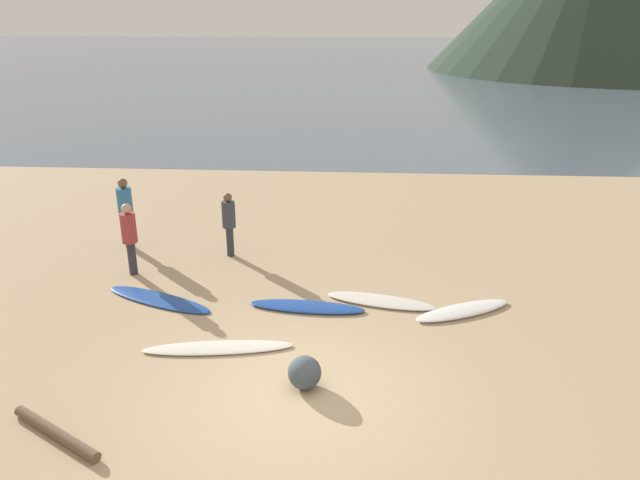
# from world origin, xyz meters

# --- Properties ---
(ground_plane) EXTENTS (120.00, 120.00, 0.20)m
(ground_plane) POSITION_xyz_m (0.00, 10.00, -0.10)
(ground_plane) COLOR tan
(ground_plane) RESTS_ON ground
(ocean_water) EXTENTS (140.00, 100.00, 0.01)m
(ocean_water) POSITION_xyz_m (0.00, 63.43, 0.00)
(ocean_water) COLOR slate
(ocean_water) RESTS_ON ground
(surfboard_0) EXTENTS (2.53, 1.49, 0.06)m
(surfboard_0) POSITION_xyz_m (-3.14, 3.01, 0.03)
(surfboard_0) COLOR #1E479E
(surfboard_0) RESTS_ON ground
(surfboard_1) EXTENTS (2.64, 0.83, 0.07)m
(surfboard_1) POSITION_xyz_m (-1.53, 1.25, 0.03)
(surfboard_1) COLOR silver
(surfboard_1) RESTS_ON ground
(surfboard_2) EXTENTS (2.32, 0.73, 0.09)m
(surfboard_2) POSITION_xyz_m (-0.13, 2.87, 0.04)
(surfboard_2) COLOR #1E479E
(surfboard_2) RESTS_ON ground
(surfboard_3) EXTENTS (2.27, 1.06, 0.08)m
(surfboard_3) POSITION_xyz_m (1.32, 3.22, 0.04)
(surfboard_3) COLOR silver
(surfboard_3) RESTS_ON ground
(surfboard_4) EXTENTS (2.10, 1.41, 0.09)m
(surfboard_4) POSITION_xyz_m (2.89, 2.90, 0.04)
(surfboard_4) COLOR white
(surfboard_4) RESTS_ON ground
(person_0) EXTENTS (0.33, 0.33, 1.63)m
(person_0) POSITION_xyz_m (-4.10, 4.26, 0.96)
(person_0) COLOR #2D2D38
(person_0) RESTS_ON ground
(person_1) EXTENTS (0.31, 0.31, 1.54)m
(person_1) POSITION_xyz_m (-2.17, 5.46, 0.91)
(person_1) COLOR #2D2D38
(person_1) RESTS_ON ground
(person_2) EXTENTS (0.35, 0.35, 1.75)m
(person_2) POSITION_xyz_m (-4.76, 5.83, 1.03)
(person_2) COLOR #2D2D38
(person_2) RESTS_ON ground
(driftwood_log) EXTENTS (1.60, 1.03, 0.15)m
(driftwood_log) POSITION_xyz_m (-3.24, -1.17, 0.08)
(driftwood_log) COLOR brown
(driftwood_log) RESTS_ON ground
(beach_rock_near) EXTENTS (0.53, 0.53, 0.53)m
(beach_rock_near) POSITION_xyz_m (0.06, 0.24, 0.26)
(beach_rock_near) COLOR #404C51
(beach_rock_near) RESTS_ON ground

